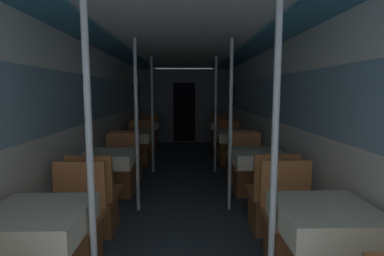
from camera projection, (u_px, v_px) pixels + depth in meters
The scene contains 32 objects.
wall_left at pixel (102, 115), 4.86m from camera, with size 0.05×10.22×2.15m.
wall_right at pixel (265, 115), 4.92m from camera, with size 0.05×10.22×2.15m.
ceiling_panel at pixel (184, 48), 4.76m from camera, with size 2.67×10.22×0.07m.
bulkhead_far at pixel (184, 106), 8.82m from camera, with size 2.62×0.09×2.15m.
dining_table_left_0 at pixel (37, 227), 1.93m from camera, with size 0.63×0.63×0.76m.
chair_left_far_0 at pixel (74, 236), 2.57m from camera, with size 0.46×0.46×0.89m.
support_pole_left_0 at pixel (90, 161), 1.88m from camera, with size 0.04×0.04×2.15m.
dining_table_left_1 at pixel (109, 161), 3.75m from camera, with size 0.63×0.63×0.76m.
chair_left_near_1 at pixel (96, 207), 3.20m from camera, with size 0.46×0.46×0.89m.
chair_left_far_1 at pixel (120, 176), 4.39m from camera, with size 0.46×0.46×0.89m.
support_pole_left_1 at pixel (137, 127), 3.71m from camera, with size 0.04×0.04×2.15m.
dining_table_left_2 at pixel (134, 138), 5.58m from camera, with size 0.63×0.63×0.76m.
chair_left_near_2 at pixel (128, 165), 5.03m from camera, with size 0.46×0.46×0.89m.
chair_left_far_2 at pixel (139, 151), 6.22m from camera, with size 0.46×0.46×0.89m.
support_pole_left_2 at pixel (152, 115), 5.53m from camera, with size 0.04×0.04×2.15m.
dining_table_left_3 at pixel (146, 127), 7.40m from camera, with size 0.63×0.63×0.76m.
chair_left_near_3 at pixel (143, 146), 6.85m from camera, with size 0.46×0.46×0.89m.
chair_left_far_3 at pixel (149, 138), 8.04m from camera, with size 0.46×0.46×0.89m.
dining_table_right_0 at pixel (326, 224), 1.97m from camera, with size 0.63×0.63×0.76m.
chair_right_far_0 at pixel (291, 233), 2.61m from camera, with size 0.46×0.46×0.89m.
support_pole_right_0 at pixel (274, 160), 1.91m from camera, with size 0.04×0.04×2.15m.
dining_table_right_1 at pixel (258, 160), 3.80m from camera, with size 0.63×0.63×0.76m.
chair_right_near_1 at pixel (270, 206), 3.25m from camera, with size 0.46×0.46×0.89m.
chair_right_far_1 at pixel (247, 175), 4.44m from camera, with size 0.46×0.46×0.89m.
support_pole_right_1 at pixel (231, 126), 3.74m from camera, with size 0.04×0.04×2.15m.
dining_table_right_2 at pixel (234, 138), 5.62m from camera, with size 0.63×0.63×0.76m.
chair_right_near_2 at pixel (240, 165), 5.07m from camera, with size 0.46×0.46×0.89m.
chair_right_far_2 at pixel (229, 151), 6.26m from camera, with size 0.46×0.46×0.89m.
support_pole_right_2 at pixel (215, 115), 5.56m from camera, with size 0.04×0.04×2.15m.
dining_table_right_3 at pixel (222, 126), 7.45m from camera, with size 0.63×0.63×0.76m.
chair_right_near_3 at pixel (225, 145), 6.90m from camera, with size 0.46×0.46×0.89m.
chair_right_far_3 at pixel (219, 137), 8.09m from camera, with size 0.46×0.46×0.89m.
Camera 1 is at (0.01, -1.17, 1.51)m, focal length 28.00 mm.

